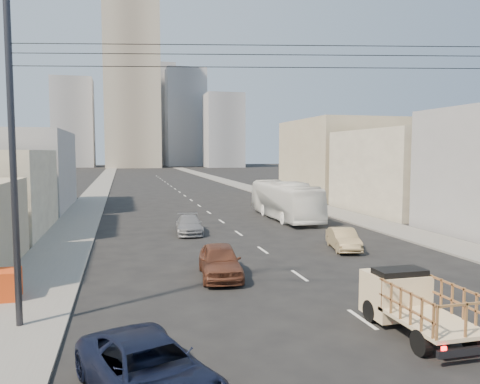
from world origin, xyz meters
name	(u,v)px	position (x,y,z in m)	size (l,w,h in m)	color
ground	(394,342)	(0.00, 0.00, 0.00)	(420.00, 420.00, 0.00)	black
sidewalk_left	(100,186)	(-11.75, 70.00, 0.06)	(3.50, 180.00, 0.12)	slate
sidewalk_right	(235,184)	(11.75, 70.00, 0.06)	(3.50, 180.00, 0.12)	slate
lane_dashes	(182,194)	(0.00, 53.00, 0.01)	(0.15, 104.00, 0.01)	silver
flatbed_pickup	(414,300)	(1.03, 0.52, 1.09)	(1.95, 4.41, 1.90)	beige
navy_pickup	(149,371)	(-7.57, -1.62, 0.71)	(2.36, 5.11, 1.42)	black
city_bus	(285,200)	(5.70, 26.11, 1.64)	(2.76, 11.79, 3.28)	white
sedan_brown	(220,261)	(-3.72, 8.68, 0.78)	(1.84, 4.56, 1.56)	brown
sedan_tan	(343,239)	(4.73, 12.92, 0.64)	(1.36, 3.89, 1.28)	#9B845A
sedan_grey	(189,225)	(-3.49, 20.72, 0.64)	(1.81, 4.44, 1.29)	gray
streetlamp_left	(15,134)	(-11.39, 4.00, 6.44)	(2.36, 0.25, 12.00)	#2D2D33
overhead_wires	(376,56)	(0.00, 1.50, 8.97)	(23.01, 5.02, 0.72)	black
bldg_right_mid	(411,171)	(19.50, 28.00, 4.00)	(11.00, 14.00, 8.00)	#AA9F89
bldg_right_far	(342,159)	(20.00, 44.00, 5.00)	(12.00, 16.00, 10.00)	tan
bldg_left_far	(6,171)	(-19.50, 39.00, 4.00)	(12.00, 16.00, 8.00)	gray
high_rise_tower	(132,87)	(-4.00, 170.00, 30.00)	(20.00, 20.00, 60.00)	gray
midrise_ne	(185,118)	(18.00, 185.00, 20.00)	(16.00, 16.00, 40.00)	gray
midrise_nw	(74,123)	(-26.00, 180.00, 17.00)	(15.00, 15.00, 34.00)	gray
midrise_back	(154,115)	(6.00, 200.00, 22.00)	(18.00, 18.00, 44.00)	gray
midrise_east	(223,131)	(30.00, 165.00, 14.00)	(14.00, 14.00, 28.00)	gray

